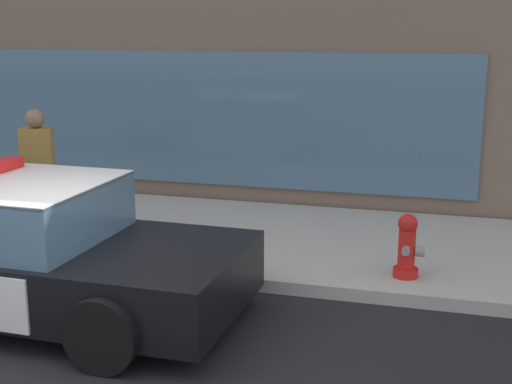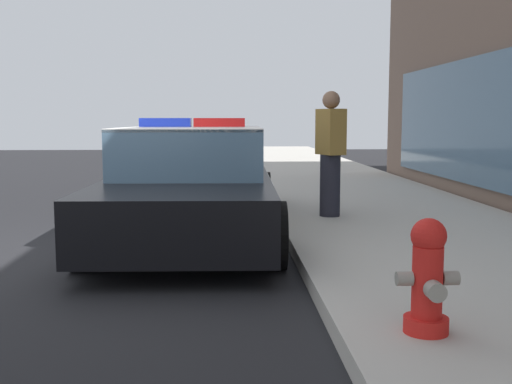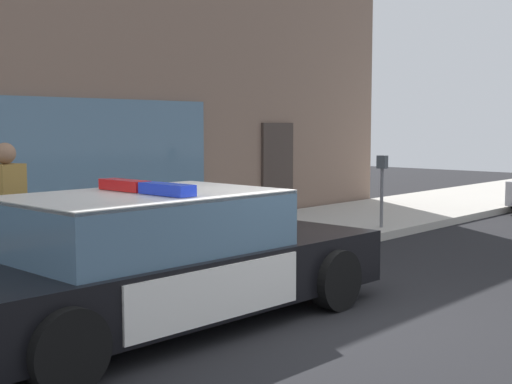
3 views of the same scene
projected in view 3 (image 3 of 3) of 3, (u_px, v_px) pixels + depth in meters
The scene contains 6 objects.
ground at pixel (307, 318), 7.53m from camera, with size 48.00×48.00×0.00m, color black.
sidewalk at pixel (99, 264), 10.04m from camera, with size 48.00×3.36×0.15m, color #B2ADA3.
police_cruiser at pixel (157, 260), 7.17m from camera, with size 5.17×2.21×1.49m.
fire_hydrant at pixel (287, 222), 11.31m from camera, with size 0.34×0.39×0.73m.
pedestrian_on_sidewalk at pixel (7, 218), 7.91m from camera, with size 0.47×0.39×1.71m.
parking_meter at pixel (382, 178), 13.05m from camera, with size 0.12×0.18×1.34m.
Camera 3 is at (-5.82, -4.55, 2.06)m, focal length 49.40 mm.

